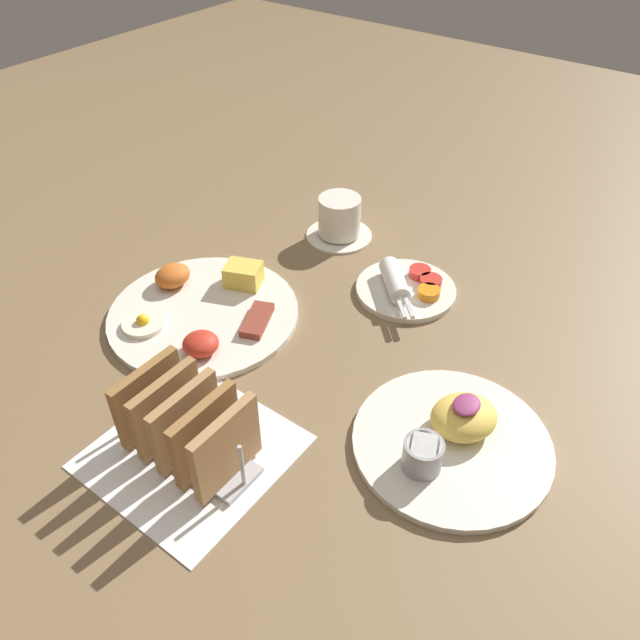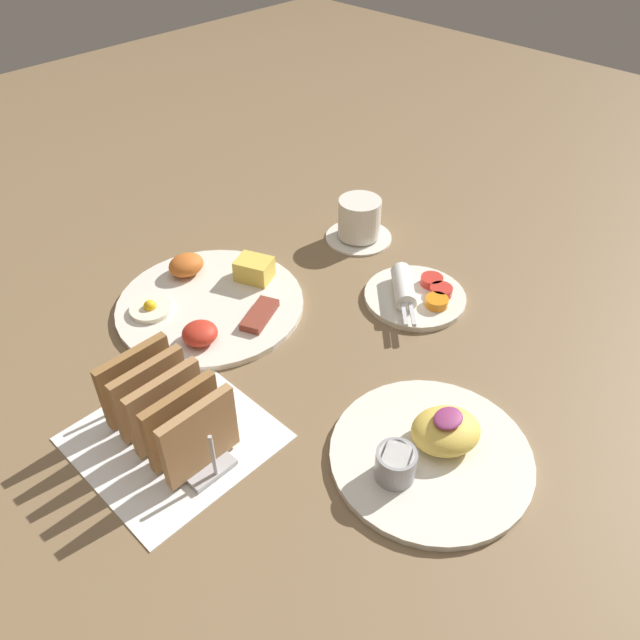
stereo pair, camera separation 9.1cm
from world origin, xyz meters
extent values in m
plane|color=brown|center=(0.00, 0.00, 0.00)|extent=(3.00, 3.00, 0.00)
cube|color=white|center=(-0.22, 0.04, 0.00)|extent=(0.22, 0.22, 0.00)
cylinder|color=silver|center=(-0.03, 0.21, 0.01)|extent=(0.29, 0.29, 0.01)
cube|color=#E5C64C|center=(0.06, 0.21, 0.03)|extent=(0.06, 0.07, 0.04)
ellipsoid|color=#C66023|center=(-0.01, 0.30, 0.03)|extent=(0.06, 0.05, 0.03)
cylinder|color=#F4EACC|center=(-0.11, 0.26, 0.01)|extent=(0.06, 0.06, 0.01)
sphere|color=yellow|center=(-0.11, 0.26, 0.02)|extent=(0.02, 0.02, 0.02)
ellipsoid|color=red|center=(-0.09, 0.15, 0.02)|extent=(0.05, 0.05, 0.03)
cube|color=brown|center=(0.00, 0.13, 0.02)|extent=(0.08, 0.06, 0.01)
cylinder|color=silver|center=(0.21, -0.01, 0.01)|extent=(0.16, 0.16, 0.01)
cylinder|color=orange|center=(0.21, -0.05, 0.02)|extent=(0.04, 0.04, 0.01)
cylinder|color=red|center=(0.24, -0.04, 0.02)|extent=(0.04, 0.04, 0.01)
cylinder|color=red|center=(0.25, -0.01, 0.02)|extent=(0.04, 0.04, 0.01)
cylinder|color=white|center=(0.20, 0.01, 0.03)|extent=(0.09, 0.09, 0.03)
cube|color=silver|center=(0.15, -0.04, 0.03)|extent=(0.04, 0.04, 0.00)
cube|color=silver|center=(0.14, -0.04, 0.03)|extent=(0.04, 0.04, 0.00)
cylinder|color=silver|center=(-0.03, -0.21, 0.01)|extent=(0.25, 0.25, 0.01)
ellipsoid|color=#EAC651|center=(0.00, -0.21, 0.03)|extent=(0.11, 0.11, 0.04)
ellipsoid|color=#8C3366|center=(0.00, -0.21, 0.05)|extent=(0.04, 0.03, 0.01)
cylinder|color=#99999E|center=(-0.08, -0.20, 0.03)|extent=(0.05, 0.05, 0.04)
cylinder|color=white|center=(-0.08, -0.20, 0.05)|extent=(0.04, 0.04, 0.01)
cube|color=#B7B7BC|center=(-0.22, 0.04, 0.01)|extent=(0.06, 0.18, 0.01)
cube|color=#AC7E50|center=(-0.22, -0.03, 0.06)|extent=(0.10, 0.01, 0.10)
cube|color=olive|center=(-0.22, 0.01, 0.06)|extent=(0.10, 0.01, 0.10)
cube|color=#A5784A|center=(-0.22, 0.04, 0.06)|extent=(0.10, 0.01, 0.10)
cube|color=#9E7042|center=(-0.22, 0.07, 0.06)|extent=(0.10, 0.01, 0.10)
cube|color=olive|center=(-0.22, 0.10, 0.06)|extent=(0.10, 0.01, 0.10)
cylinder|color=#B7B7BC|center=(-0.22, -0.05, 0.04)|extent=(0.01, 0.01, 0.07)
cylinder|color=#B7B7BC|center=(-0.22, 0.12, 0.04)|extent=(0.01, 0.01, 0.07)
cylinder|color=silver|center=(0.28, 0.18, 0.00)|extent=(0.12, 0.12, 0.01)
cylinder|color=silver|center=(0.28, 0.18, 0.04)|extent=(0.08, 0.08, 0.07)
cylinder|color=#381E0F|center=(0.28, 0.18, 0.07)|extent=(0.06, 0.06, 0.01)
camera|label=1|loc=(-0.52, -0.37, 0.62)|focal=35.00mm
camera|label=2|loc=(-0.46, -0.44, 0.62)|focal=35.00mm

